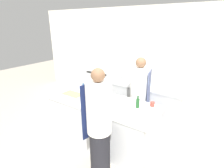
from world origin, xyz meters
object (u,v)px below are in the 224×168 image
Objects in this scene: bottle_sauce at (83,97)px; chef_at_stove at (139,97)px; oven_range at (103,85)px; bottle_vinegar at (97,89)px; bottle_wine at (94,102)px; cup at (152,104)px; bottle_olive_oil at (138,103)px; stockpot at (126,79)px; bowl_prep_small at (120,100)px; chef_at_prep_near at (99,127)px; bottle_cooking_oil at (84,91)px; bowl_mixing_large at (106,95)px.

chef_at_stove is at bearing 53.98° from bottle_sauce.
bottle_vinegar reaches higher than oven_range.
bottle_wine is (0.35, -0.53, -0.01)m from bottle_vinegar.
cup is at bearing 33.88° from bottle_wine.
oven_range is 4.33× the size of bottle_olive_oil.
oven_range is at bearing 155.23° from stockpot.
bowl_prep_small is at bearing -27.42° from chef_at_stove.
bottle_vinegar is at bearing 172.33° from bottle_olive_oil.
oven_range is 2.46m from bottle_wine.
stockpot is (-0.63, 1.94, 0.13)m from chef_at_prep_near.
cup is at bearing 44.08° from bottle_olive_oil.
bottle_cooking_oil is at bearing -64.83° from oven_range.
bottle_vinegar is at bearing -70.90° from chef_at_stove.
cup is (0.20, 0.20, -0.05)m from bottle_olive_oil.
cup is 0.30× the size of stockpot.
bottle_olive_oil is 1.40m from stockpot.
cup is (1.23, 0.06, -0.06)m from bottle_vinegar.
cup is (0.60, 0.15, 0.00)m from bowl_prep_small.
stockpot is (0.28, 1.27, -0.01)m from bottle_cooking_oil.
chef_at_stove reaches higher than bowl_mixing_large.
stockpot is at bearing 113.07° from bowl_prep_small.
chef_at_stove is 0.73m from bowl_mixing_large.
cup is at bearing -33.37° from oven_range.
bottle_wine is 0.97× the size of bottle_sauce.
bottle_wine is 0.52m from bowl_prep_small.
bowl_mixing_large is at bearing 66.39° from bottle_sauce.
stockpot is at bearing 127.55° from bottle_olive_oil.
bottle_sauce is at bearing -144.62° from bowl_prep_small.
bottle_vinegar reaches higher than bowl_mixing_large.
stockpot reaches higher than cup.
stockpot is at bearing 85.76° from bottle_sauce.
bowl_mixing_large is at bearing 34.83° from bottle_cooking_oil.
bottle_cooking_oil is 1.07× the size of bowl_mixing_large.
chef_at_prep_near is 1.05× the size of chef_at_stove.
bottle_cooking_oil is at bearing -164.86° from bowl_prep_small.
bowl_mixing_large is 1.08× the size of bowl_prep_small.
chef_at_prep_near reaches higher than bottle_sauce.
chef_at_prep_near is 0.64m from bottle_wine.
bottle_sauce reaches higher than bowl_prep_small.
bottle_olive_oil is at bearing 30.23° from bottle_wine.
bottle_olive_oil is 0.88× the size of bottle_vinegar.
bottle_cooking_oil is at bearing -111.06° from bottle_vinegar.
bottle_sauce reaches higher than stockpot.
bottle_sauce is at bearing -62.99° from oven_range.
bottle_olive_oil reaches higher than bowl_mixing_large.
chef_at_stove is 6.18× the size of stockpot.
bottle_cooking_oil is 1.16× the size of bowl_prep_small.
chef_at_stove is 6.00× the size of bottle_cooking_oil.
bottle_vinegar is (-1.02, 0.14, 0.01)m from bottle_olive_oil.
chef_at_prep_near is at bearing -11.95° from chef_at_stove.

